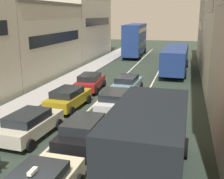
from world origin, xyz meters
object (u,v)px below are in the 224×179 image
Objects in this scene: sedan_left_lane_fourth at (90,82)px; bus_far_queue_secondary at (135,39)px; bus_mid_queue_primary at (175,58)px; removalist_box_truck at (151,142)px; coupe_centre_lane_fourth at (127,84)px; sedan_centre_lane_second at (84,131)px; wagon_left_lane_second at (30,124)px; sedan_left_lane_third at (68,98)px; hatchback_centre_lane_third at (115,101)px; sedan_right_lane_behind_truck at (157,110)px.

bus_far_queue_secondary reaches higher than sedan_left_lane_fourth.
bus_mid_queue_primary is (6.89, 10.09, 0.96)m from sedan_left_lane_fourth.
removalist_box_truck is 1.77× the size of coupe_centre_lane_fourth.
wagon_left_lane_second is at bearing 88.44° from sedan_centre_lane_second.
sedan_left_lane_third is 6.18m from coupe_centre_lane_fourth.
sedan_right_lane_behind_truck is (3.04, -1.24, 0.00)m from hatchback_centre_lane_third.
coupe_centre_lane_fourth is at bearing 0.79° from sedan_centre_lane_second.
sedan_left_lane_fourth is (-3.33, -0.08, 0.00)m from coupe_centre_lane_fourth.
sedan_left_lane_third is 1.00× the size of sedan_left_lane_fourth.
hatchback_centre_lane_third and coupe_centre_lane_fourth have the same top height.
wagon_left_lane_second is 0.42× the size of bus_mid_queue_primary.
wagon_left_lane_second is 21.68m from bus_mid_queue_primary.
coupe_centre_lane_fourth is 10.67m from bus_mid_queue_primary.
bus_far_queue_secondary is (-6.88, 12.13, 1.07)m from bus_mid_queue_primary.
bus_mid_queue_primary reaches higher than sedan_centre_lane_second.
coupe_centre_lane_fourth is 7.13m from sedan_right_lane_behind_truck.
bus_mid_queue_primary is at bearing -8.91° from sedan_centre_lane_second.
sedan_centre_lane_second and sedan_left_lane_third have the same top height.
wagon_left_lane_second is (-6.92, 3.12, -1.18)m from removalist_box_truck.
coupe_centre_lane_fourth is 3.33m from sedan_left_lane_fourth.
removalist_box_truck reaches higher than sedan_centre_lane_second.
wagon_left_lane_second and hatchback_centre_lane_third have the same top height.
sedan_left_lane_third is at bearing 150.97° from coupe_centre_lane_fourth.
bus_mid_queue_primary is (-0.13, 23.68, -0.21)m from removalist_box_truck.
removalist_box_truck is at bearing -127.68° from sedan_centre_lane_second.
removalist_box_truck is at bearing -176.89° from sedan_right_lane_behind_truck.
wagon_left_lane_second and coupe_centre_lane_fourth have the same top height.
sedan_right_lane_behind_truck is (6.42, -1.08, 0.00)m from sedan_left_lane_third.
sedan_left_lane_third is 1.01× the size of coupe_centre_lane_fourth.
sedan_left_lane_fourth is at bearing 45.59° from sedan_right_lane_behind_truck.
wagon_left_lane_second is at bearing -176.86° from sedan_left_lane_third.
hatchback_centre_lane_third is 0.41× the size of bus_far_queue_secondary.
bus_mid_queue_primary reaches higher than coupe_centre_lane_fourth.
removalist_box_truck is 1.76× the size of sedan_left_lane_fourth.
sedan_centre_lane_second is 0.99× the size of coupe_centre_lane_fourth.
sedan_left_lane_fourth is (-0.11, 10.48, 0.00)m from wagon_left_lane_second.
wagon_left_lane_second is (-3.19, 0.14, 0.00)m from sedan_centre_lane_second.
sedan_centre_lane_second is at bearing -176.35° from bus_far_queue_secondary.
removalist_box_truck is 1.80× the size of hatchback_centre_lane_third.
removalist_box_truck is at bearing -178.36° from bus_mid_queue_primary.
sedan_left_lane_third is (0.02, 5.28, 0.00)m from wagon_left_lane_second.
removalist_box_truck reaches higher than hatchback_centre_lane_third.
coupe_centre_lane_fourth is (3.20, 5.28, 0.00)m from sedan_left_lane_third.
sedan_centre_lane_second is at bearing 177.90° from hatchback_centre_lane_third.
bus_far_queue_secondary reaches higher than hatchback_centre_lane_third.
bus_mid_queue_primary is (0.34, 16.37, 0.96)m from sedan_right_lane_behind_truck.
sedan_left_lane_third is at bearing 40.40° from removalist_box_truck.
removalist_box_truck reaches higher than bus_mid_queue_primary.
sedan_centre_lane_second is at bearing 52.37° from removalist_box_truck.
hatchback_centre_lane_third is 0.99× the size of coupe_centre_lane_fourth.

